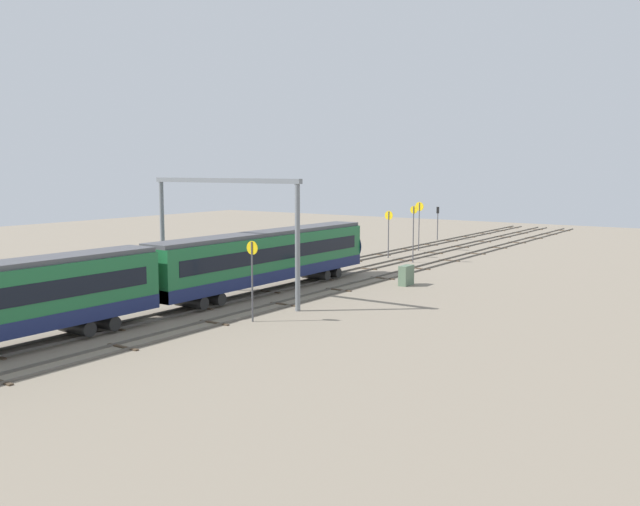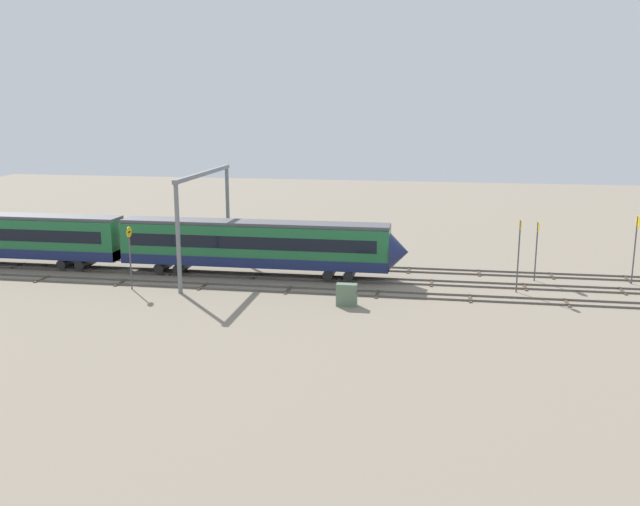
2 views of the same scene
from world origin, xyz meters
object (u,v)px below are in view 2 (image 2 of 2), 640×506
object	(u,v)px
speed_sign_near_foreground	(130,249)
signal_light_trackside_departure	(103,228)
train	(6,238)
relay_cabinet	(347,295)
speed_sign_far_trackside	(519,247)
speed_sign_mid_trackside	(636,239)
overhead_gantry	(205,201)
speed_sign_distant_end	(537,242)

from	to	relation	value
speed_sign_near_foreground	signal_light_trackside_departure	bearing A→B (deg)	124.91
train	signal_light_trackside_departure	bearing A→B (deg)	43.20
speed_sign_near_foreground	signal_light_trackside_departure	distance (m)	15.00
speed_sign_near_foreground	relay_cabinet	xyz separation A→B (m)	(18.23, -1.73, -2.54)
speed_sign_far_trackside	relay_cabinet	bearing A→B (deg)	-155.33
speed_sign_mid_trackside	train	bearing A→B (deg)	-177.35
overhead_gantry	relay_cabinet	size ratio (longest dim) A/B	8.24
speed_sign_near_foreground	speed_sign_far_trackside	size ratio (longest dim) A/B	0.88
speed_sign_distant_end	signal_light_trackside_departure	xyz separation A→B (m)	(-42.01, 3.87, -0.80)
speed_sign_far_trackside	overhead_gantry	bearing A→B (deg)	175.74
overhead_gantry	signal_light_trackside_departure	bearing A→B (deg)	155.44
speed_sign_near_foreground	speed_sign_distant_end	size ratio (longest dim) A/B	1.01
speed_sign_far_trackside	speed_sign_mid_trackside	bearing A→B (deg)	23.24
speed_sign_near_foreground	speed_sign_far_trackside	distance (m)	31.77
speed_sign_near_foreground	speed_sign_distant_end	xyz separation A→B (m)	(33.43, 8.42, 0.07)
speed_sign_far_trackside	speed_sign_distant_end	xyz separation A→B (m)	(1.96, 4.07, -0.28)
train	relay_cabinet	size ratio (longest dim) A/B	43.71
overhead_gantry	speed_sign_near_foreground	size ratio (longest dim) A/B	2.67
overhead_gantry	speed_sign_near_foreground	xyz separation A→B (m)	(-4.38, -6.37, -3.18)
train	speed_sign_mid_trackside	distance (m)	56.82
overhead_gantry	speed_sign_far_trackside	bearing A→B (deg)	-4.26
relay_cabinet	speed_sign_far_trackside	bearing A→B (deg)	24.67
relay_cabinet	train	bearing A→B (deg)	166.96
speed_sign_far_trackside	signal_light_trackside_departure	distance (m)	40.84
speed_sign_near_foreground	speed_sign_mid_trackside	size ratio (longest dim) A/B	0.89
overhead_gantry	speed_sign_distant_end	distance (m)	29.29
train	speed_sign_mid_trackside	bearing A→B (deg)	2.65
speed_sign_distant_end	relay_cabinet	xyz separation A→B (m)	(-15.20, -10.15, -2.62)
relay_cabinet	overhead_gantry	bearing A→B (deg)	149.67
speed_sign_near_foreground	relay_cabinet	size ratio (longest dim) A/B	3.08
overhead_gantry	signal_light_trackside_departure	distance (m)	14.78
train	relay_cabinet	world-z (taller)	train
overhead_gantry	speed_sign_distant_end	size ratio (longest dim) A/B	2.69
train	speed_sign_near_foreground	distance (m)	16.41
train	speed_sign_far_trackside	xyz separation A→B (m)	(46.72, -1.67, 1.09)
speed_sign_far_trackside	relay_cabinet	distance (m)	14.86
speed_sign_near_foreground	train	bearing A→B (deg)	158.45
speed_sign_distant_end	speed_sign_mid_trackside	bearing A→B (deg)	1.63
relay_cabinet	signal_light_trackside_departure	bearing A→B (deg)	152.39
train	speed_sign_distant_end	xyz separation A→B (m)	(48.68, 2.40, 0.82)
speed_sign_distant_end	relay_cabinet	size ratio (longest dim) A/B	3.06
train	overhead_gantry	distance (m)	20.03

